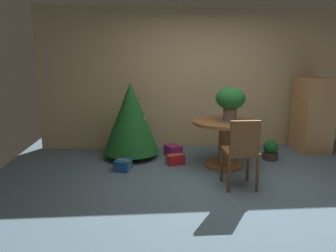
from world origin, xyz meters
name	(u,v)px	position (x,y,z in m)	size (l,w,h in m)	color
ground_plane	(228,190)	(0.00, 0.00, 0.00)	(6.60, 6.60, 0.00)	slate
back_wall_panel	(200,79)	(0.00, 2.20, 1.30)	(6.00, 0.10, 2.60)	tan
round_dining_table	(224,135)	(0.16, 0.92, 0.51)	(0.99, 0.99, 0.73)	brown
flower_vase	(230,100)	(0.23, 0.91, 1.05)	(0.45, 0.45, 0.51)	#665B51
wooden_chair_near	(242,149)	(0.16, 0.05, 0.52)	(0.41, 0.42, 0.92)	brown
holiday_tree	(131,118)	(-1.30, 1.52, 0.69)	(0.96, 0.96, 1.28)	brown
gift_box_blue	(123,165)	(-1.40, 0.86, 0.08)	(0.28, 0.31, 0.16)	#1E569E
gift_box_red	(176,159)	(-0.58, 1.08, 0.08)	(0.30, 0.24, 0.16)	red
gift_box_purple	(173,150)	(-0.57, 1.57, 0.09)	(0.32, 0.35, 0.18)	#9E287A
wooden_cabinet	(312,115)	(1.99, 1.69, 0.67)	(0.54, 0.66, 1.34)	#B27F4C
potted_plant	(271,150)	(1.04, 1.20, 0.16)	(0.25, 0.25, 0.34)	#4C382D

